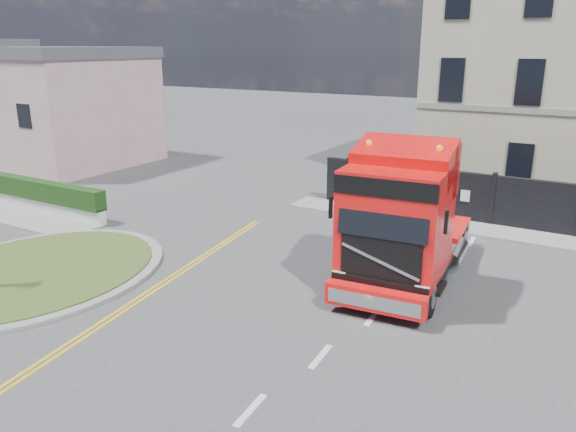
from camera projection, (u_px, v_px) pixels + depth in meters
The scene contains 9 objects.
ground at pixel (282, 287), 16.22m from camera, with size 120.00×120.00×0.00m, color #424244.
traffic_island at pixel (35, 272), 17.09m from camera, with size 6.80×6.80×0.17m.
hedge_wall at pixel (34, 194), 23.50m from camera, with size 8.00×0.55×1.35m.
pavement_side at pixel (13, 216), 22.79m from camera, with size 8.50×1.80×0.10m, color gray.
seaside_bldg_pink at pixel (65, 112), 32.40m from camera, with size 8.00×8.00×6.00m, color beige.
seaside_bldg_cream at pixel (11, 109), 38.04m from camera, with size 9.00×8.00×5.00m, color beige.
hoarding_fence at pixel (566, 210), 20.21m from camera, with size 18.80×0.25×2.00m.
pavement_far at pixel (543, 240), 20.01m from camera, with size 20.00×1.60×0.12m, color gray.
truck at pixel (402, 225), 15.76m from camera, with size 3.14×7.15×4.17m.
Camera 1 is at (7.64, -12.79, 6.74)m, focal length 35.00 mm.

